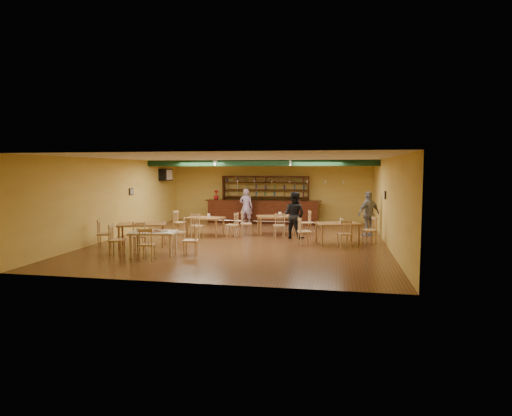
% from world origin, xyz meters
% --- Properties ---
extents(floor, '(12.00, 12.00, 0.00)m').
position_xyz_m(floor, '(0.00, 0.00, 0.00)').
color(floor, '#533217').
rests_on(floor, ground).
extents(ceiling_beam, '(10.00, 0.30, 0.25)m').
position_xyz_m(ceiling_beam, '(0.00, 2.80, 2.87)').
color(ceiling_beam, black).
rests_on(ceiling_beam, ceiling).
extents(track_rail_left, '(0.05, 2.50, 0.05)m').
position_xyz_m(track_rail_left, '(-1.80, 3.40, 2.94)').
color(track_rail_left, white).
rests_on(track_rail_left, ceiling).
extents(track_rail_right, '(0.05, 2.50, 0.05)m').
position_xyz_m(track_rail_right, '(1.40, 3.40, 2.94)').
color(track_rail_right, white).
rests_on(track_rail_right, ceiling).
extents(ac_unit, '(0.34, 0.70, 0.48)m').
position_xyz_m(ac_unit, '(-4.80, 4.20, 2.35)').
color(ac_unit, white).
rests_on(ac_unit, wall_left).
extents(picture_left, '(0.04, 0.34, 0.28)m').
position_xyz_m(picture_left, '(-4.97, 1.00, 1.70)').
color(picture_left, black).
rests_on(picture_left, wall_left).
extents(picture_right, '(0.04, 0.34, 0.28)m').
position_xyz_m(picture_right, '(4.97, 0.50, 1.70)').
color(picture_right, black).
rests_on(picture_right, wall_right).
extents(bar_counter, '(5.63, 0.85, 1.13)m').
position_xyz_m(bar_counter, '(-0.21, 5.15, 0.56)').
color(bar_counter, black).
rests_on(bar_counter, ground).
extents(back_bar_hutch, '(4.35, 0.40, 2.28)m').
position_xyz_m(back_bar_hutch, '(-0.21, 5.78, 1.14)').
color(back_bar_hutch, black).
rests_on(back_bar_hutch, ground).
extents(poinsettia, '(0.32, 0.32, 0.45)m').
position_xyz_m(poinsettia, '(-2.57, 5.15, 1.35)').
color(poinsettia, '#AA0F16').
rests_on(poinsettia, bar_counter).
extents(dining_table_a, '(1.54, 1.07, 0.71)m').
position_xyz_m(dining_table_a, '(-1.82, 0.97, 0.36)').
color(dining_table_a, olive).
rests_on(dining_table_a, ground).
extents(dining_table_b, '(1.71, 1.32, 0.75)m').
position_xyz_m(dining_table_b, '(0.92, 1.65, 0.38)').
color(dining_table_b, olive).
rests_on(dining_table_b, ground).
extents(dining_table_c, '(1.79, 1.42, 0.78)m').
position_xyz_m(dining_table_c, '(-3.17, -1.82, 0.39)').
color(dining_table_c, olive).
rests_on(dining_table_c, ground).
extents(dining_table_d, '(1.68, 1.32, 0.74)m').
position_xyz_m(dining_table_d, '(3.33, -0.08, 0.37)').
color(dining_table_d, olive).
rests_on(dining_table_d, ground).
extents(near_table, '(1.47, 1.07, 0.72)m').
position_xyz_m(near_table, '(-2.15, -3.16, 0.36)').
color(near_table, tan).
rests_on(near_table, ground).
extents(pizza_tray, '(0.51, 0.51, 0.01)m').
position_xyz_m(pizza_tray, '(-2.05, -3.16, 0.73)').
color(pizza_tray, silver).
rests_on(pizza_tray, near_table).
extents(parmesan_shaker, '(0.08, 0.08, 0.11)m').
position_xyz_m(parmesan_shaker, '(-2.58, -3.31, 0.78)').
color(parmesan_shaker, '#EAE5C6').
rests_on(parmesan_shaker, near_table).
extents(napkin_stack, '(0.21, 0.17, 0.03)m').
position_xyz_m(napkin_stack, '(-1.81, -2.97, 0.74)').
color(napkin_stack, white).
rests_on(napkin_stack, near_table).
extents(pizza_server, '(0.33, 0.17, 0.00)m').
position_xyz_m(pizza_server, '(-1.91, -3.11, 0.74)').
color(pizza_server, silver).
rests_on(pizza_server, pizza_tray).
extents(side_plate, '(0.25, 0.25, 0.01)m').
position_xyz_m(side_plate, '(-1.62, -3.36, 0.73)').
color(side_plate, white).
rests_on(side_plate, near_table).
extents(patron_bar, '(0.64, 0.44, 1.72)m').
position_xyz_m(patron_bar, '(-0.88, 4.33, 0.86)').
color(patron_bar, '#7D499E').
rests_on(patron_bar, ground).
extents(patron_right_a, '(1.05, 0.95, 1.77)m').
position_xyz_m(patron_right_a, '(1.72, 0.85, 0.88)').
color(patron_right_a, black).
rests_on(patron_right_a, ground).
extents(patron_right_b, '(1.07, 0.99, 1.76)m').
position_xyz_m(patron_right_b, '(4.53, 1.92, 0.88)').
color(patron_right_b, gray).
rests_on(patron_right_b, ground).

